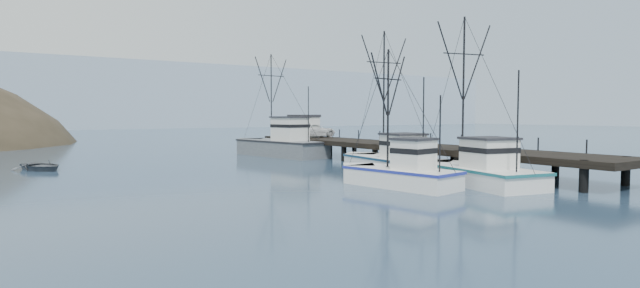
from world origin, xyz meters
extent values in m
plane|color=navy|center=(0.00, 0.00, 0.00)|extent=(400.00, 400.00, 0.00)
cube|color=black|center=(14.00, 16.00, 1.75)|extent=(6.00, 44.00, 0.50)
cylinder|color=black|center=(11.40, -4.00, 1.00)|extent=(0.56, 0.56, 2.00)
cylinder|color=black|center=(16.60, -4.00, 1.00)|extent=(0.56, 0.56, 2.00)
cylinder|color=black|center=(11.40, 1.00, 1.00)|extent=(0.56, 0.56, 2.00)
cylinder|color=black|center=(16.60, 1.00, 1.00)|extent=(0.56, 0.56, 2.00)
cylinder|color=black|center=(11.40, 6.00, 1.00)|extent=(0.56, 0.56, 2.00)
cylinder|color=black|center=(16.60, 6.00, 1.00)|extent=(0.56, 0.56, 2.00)
cylinder|color=black|center=(11.40, 11.00, 1.00)|extent=(0.56, 0.56, 2.00)
cylinder|color=black|center=(16.60, 11.00, 1.00)|extent=(0.56, 0.56, 2.00)
cylinder|color=black|center=(11.40, 16.00, 1.00)|extent=(0.56, 0.56, 2.00)
cylinder|color=black|center=(16.60, 16.00, 1.00)|extent=(0.56, 0.56, 2.00)
cylinder|color=black|center=(11.40, 21.00, 1.00)|extent=(0.56, 0.56, 2.00)
cylinder|color=black|center=(16.60, 21.00, 1.00)|extent=(0.56, 0.56, 2.00)
cylinder|color=black|center=(11.40, 26.00, 1.00)|extent=(0.56, 0.56, 2.00)
cylinder|color=black|center=(16.60, 26.00, 1.00)|extent=(0.56, 0.56, 2.00)
cylinder|color=black|center=(11.40, 31.00, 1.00)|extent=(0.56, 0.56, 2.00)
cylinder|color=black|center=(16.60, 31.00, 1.00)|extent=(0.56, 0.56, 2.00)
cylinder|color=black|center=(11.40, 36.00, 1.00)|extent=(0.56, 0.56, 2.00)
cylinder|color=black|center=(16.60, 36.00, 1.00)|extent=(0.56, 0.56, 2.00)
cube|color=#9EB2C6|center=(10.00, 170.00, 0.00)|extent=(360.00, 40.00, 26.00)
cube|color=white|center=(8.84, 2.10, 0.45)|extent=(5.80, 10.45, 1.60)
cube|color=white|center=(9.85, 6.93, 0.45)|extent=(3.77, 3.77, 1.60)
cube|color=#1A6369|center=(8.84, 2.10, 1.15)|extent=(5.93, 10.71, 0.18)
cube|color=silver|center=(8.58, 0.86, 2.20)|extent=(3.21, 3.28, 1.90)
cube|color=#26262B|center=(8.58, 0.86, 3.23)|extent=(3.49, 3.57, 0.16)
cylinder|color=black|center=(9.15, 3.58, 6.48)|extent=(0.14, 0.14, 10.45)
cylinder|color=black|center=(8.05, -1.62, 4.39)|extent=(0.10, 0.10, 6.27)
cube|color=white|center=(3.61, 3.93, 0.45)|extent=(4.31, 8.04, 1.60)
cube|color=white|center=(2.97, 7.69, 0.45)|extent=(3.04, 3.04, 1.60)
cube|color=#232DA1|center=(3.61, 3.93, 1.15)|extent=(4.41, 8.24, 0.18)
cube|color=silver|center=(3.77, 2.97, 2.20)|extent=(2.48, 2.48, 1.90)
cube|color=#26262B|center=(3.77, 2.97, 3.23)|extent=(2.70, 2.71, 0.16)
cylinder|color=black|center=(3.41, 5.09, 5.21)|extent=(0.14, 0.14, 7.92)
cylinder|color=black|center=(4.10, 1.04, 3.63)|extent=(0.10, 0.10, 4.75)
cube|color=white|center=(9.01, 10.70, 0.45)|extent=(4.96, 10.34, 1.60)
cube|color=white|center=(9.58, 15.65, 0.45)|extent=(3.81, 3.81, 1.60)
cube|color=navy|center=(9.01, 10.70, 1.15)|extent=(5.07, 10.61, 0.18)
cube|color=silver|center=(8.86, 9.43, 2.20)|extent=(2.99, 3.10, 1.90)
cube|color=#26262B|center=(8.86, 9.43, 3.23)|extent=(3.25, 3.38, 0.16)
cylinder|color=black|center=(9.18, 12.22, 6.57)|extent=(0.14, 0.14, 10.65)
cylinder|color=black|center=(8.56, 6.89, 4.44)|extent=(0.10, 0.10, 6.39)
cube|color=slate|center=(8.98, 29.88, 0.75)|extent=(6.22, 12.61, 2.20)
cube|color=slate|center=(7.93, 35.82, 0.75)|extent=(4.13, 4.13, 2.20)
cube|color=black|center=(8.98, 29.88, 1.75)|extent=(6.35, 12.92, 0.18)
cube|color=silver|center=(9.25, 28.36, 3.15)|extent=(3.48, 3.86, 2.60)
cube|color=#26262B|center=(9.25, 28.36, 4.53)|extent=(3.78, 4.21, 0.16)
cylinder|color=black|center=(8.66, 31.71, 6.85)|extent=(0.14, 0.14, 10.01)
cylinder|color=black|center=(9.79, 25.31, 4.85)|extent=(0.10, 0.10, 6.00)
cube|color=silver|center=(13.31, 31.96, 3.25)|extent=(2.80, 3.00, 2.50)
cube|color=#26262B|center=(13.31, 31.96, 4.65)|extent=(3.00, 3.20, 0.30)
imported|color=white|center=(14.09, 31.12, 2.84)|extent=(6.30, 3.44, 1.67)
imported|color=#53575C|center=(-15.45, 28.63, 0.00)|extent=(5.14, 5.96, 1.04)
camera|label=1|loc=(-19.00, -20.46, 4.80)|focal=28.00mm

